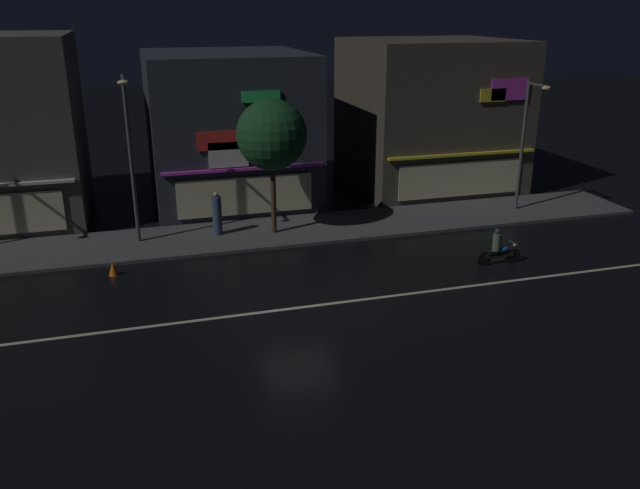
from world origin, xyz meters
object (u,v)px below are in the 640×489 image
at_px(streetlamp_mid, 130,147).
at_px(traffic_cone, 113,268).
at_px(motorcycle_opposite_lane, 498,249).
at_px(pedestrian_on_sidewalk, 217,215).
at_px(streetlamp_east, 526,135).

xyz_separation_m(streetlamp_mid, traffic_cone, (-1.05, -3.12, -4.01)).
bearing_deg(traffic_cone, streetlamp_mid, 71.36).
xyz_separation_m(motorcycle_opposite_lane, traffic_cone, (-14.67, 3.13, -0.36)).
distance_m(motorcycle_opposite_lane, traffic_cone, 15.00).
bearing_deg(pedestrian_on_sidewalk, streetlamp_mid, 47.51).
bearing_deg(streetlamp_east, traffic_cone, -171.87).
distance_m(streetlamp_mid, streetlamp_east, 18.31).
xyz_separation_m(streetlamp_east, motorcycle_opposite_lane, (-4.69, -5.89, -3.26)).
relative_size(streetlamp_east, pedestrian_on_sidewalk, 3.22).
distance_m(pedestrian_on_sidewalk, traffic_cone, 5.59).
height_order(pedestrian_on_sidewalk, traffic_cone, pedestrian_on_sidewalk).
bearing_deg(traffic_cone, motorcycle_opposite_lane, -12.04).
bearing_deg(motorcycle_opposite_lane, pedestrian_on_sidewalk, 149.14).
bearing_deg(motorcycle_opposite_lane, streetlamp_mid, 156.65).
distance_m(streetlamp_mid, pedestrian_on_sidewalk, 4.71).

